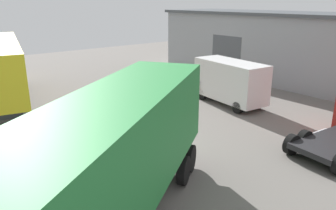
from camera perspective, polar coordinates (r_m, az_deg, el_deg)
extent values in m
plane|color=slate|center=(16.21, -6.62, -5.98)|extent=(60.00, 60.00, 0.00)
cube|color=#93999E|center=(28.25, 24.08, 8.46)|extent=(28.34, 6.23, 5.33)
cube|color=#474C51|center=(28.01, 24.81, 14.09)|extent=(28.84, 6.73, 0.25)
cube|color=#4C5156|center=(29.27, 10.07, 8.27)|extent=(3.20, 0.08, 3.60)
cube|color=#232326|center=(15.99, 26.91, -5.99)|extent=(2.36, 3.93, 0.24)
cylinder|color=#B2B2B7|center=(16.99, 24.97, -4.98)|extent=(0.67, 1.15, 0.56)
cylinder|color=black|center=(16.16, 22.65, -5.62)|extent=(0.39, 0.95, 0.92)
cylinder|color=black|center=(15.46, 20.75, -6.45)|extent=(0.39, 0.95, 0.92)
cube|color=#28843D|center=(8.05, -12.50, -10.43)|extent=(8.90, 11.50, 2.81)
cylinder|color=black|center=(12.27, 2.73, -11.28)|extent=(0.86, 1.07, 1.09)
cylinder|color=black|center=(12.90, -6.93, -9.85)|extent=(0.86, 1.07, 1.09)
cylinder|color=black|center=(13.13, 3.80, -9.24)|extent=(0.86, 1.07, 1.09)
cylinder|color=black|center=(13.72, -5.27, -8.02)|extent=(0.86, 1.07, 1.09)
cube|color=#232326|center=(23.19, -26.92, 2.69)|extent=(12.42, 4.45, 0.24)
cube|color=#232326|center=(19.54, -24.20, -1.56)|extent=(0.19, 0.19, 1.11)
cylinder|color=black|center=(27.62, -24.53, 3.59)|extent=(1.01, 0.51, 0.97)
cylinder|color=black|center=(28.60, -24.63, 4.01)|extent=(1.01, 0.51, 0.97)
cube|color=silver|center=(21.50, 10.76, 4.26)|extent=(5.21, 2.55, 2.45)
cube|color=silver|center=(23.25, 7.02, 3.48)|extent=(1.12, 2.09, 0.90)
cube|color=black|center=(22.67, 7.79, 6.37)|extent=(0.27, 1.68, 0.88)
cylinder|color=black|center=(22.51, 6.03, 1.85)|extent=(0.75, 0.38, 0.72)
cylinder|color=black|center=(23.58, 9.27, 2.45)|extent=(0.75, 0.38, 0.72)
cylinder|color=black|center=(20.08, 12.11, -0.43)|extent=(0.75, 0.38, 0.72)
cylinder|color=black|center=(21.28, 15.38, 0.35)|extent=(0.75, 0.38, 0.72)
cone|color=#665B4C|center=(27.91, -3.76, 5.46)|extent=(2.46, 2.46, 1.13)
cylinder|color=#B22D23|center=(19.04, 0.30, -0.78)|extent=(0.58, 0.58, 0.88)
cube|color=black|center=(18.95, -10.65, -2.53)|extent=(0.40, 0.40, 0.04)
cone|color=orange|center=(18.87, -10.70, -1.81)|extent=(0.36, 0.36, 0.55)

